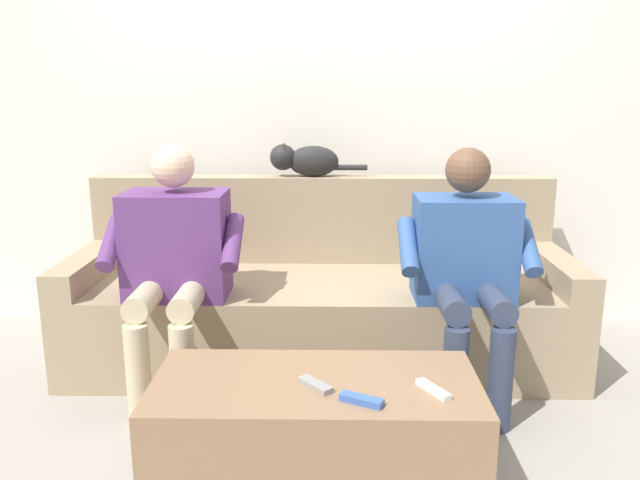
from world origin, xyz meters
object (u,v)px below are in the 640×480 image
at_px(coffee_table, 316,433).
at_px(remote_gray, 317,385).
at_px(person_left_seated, 466,259).
at_px(remote_white, 433,389).
at_px(couch, 321,301).
at_px(remote_blue, 362,400).
at_px(cat_on_backrest, 304,160).
at_px(person_right_seated, 174,256).

relative_size(coffee_table, remote_gray, 8.11).
distance_m(person_left_seated, remote_white, 0.84).
distance_m(couch, remote_blue, 1.26).
relative_size(coffee_table, remote_white, 7.54).
distance_m(remote_blue, remote_gray, 0.17).
xyz_separation_m(cat_on_backrest, remote_blue, (-0.24, 1.53, -0.57)).
distance_m(cat_on_backrest, remote_blue, 1.65).
relative_size(cat_on_backrest, remote_white, 3.54).
height_order(coffee_table, person_right_seated, person_right_seated).
bearing_deg(couch, person_right_seated, 31.35).
relative_size(couch, remote_gray, 17.97).
bearing_deg(person_left_seated, remote_white, 71.89).
bearing_deg(remote_white, remote_gray, -123.91).
relative_size(coffee_table, remote_blue, 7.95).
bearing_deg(couch, person_left_seated, 147.99).
height_order(person_left_seated, person_right_seated, person_right_seated).
bearing_deg(cat_on_backrest, remote_blue, 98.81).
relative_size(couch, person_right_seated, 2.19).
relative_size(person_right_seated, cat_on_backrest, 2.16).
xyz_separation_m(coffee_table, cat_on_backrest, (0.09, -1.38, 0.77)).
height_order(couch, remote_blue, couch).
distance_m(person_right_seated, remote_blue, 1.18).
height_order(coffee_table, remote_gray, remote_gray).
distance_m(coffee_table, cat_on_backrest, 1.58).
distance_m(remote_white, remote_blue, 0.24).
bearing_deg(person_left_seated, cat_on_backrest, -43.23).
relative_size(person_left_seated, remote_blue, 7.95).
distance_m(person_right_seated, cat_on_backrest, 0.92).
bearing_deg(coffee_table, remote_blue, 133.77).
bearing_deg(person_left_seated, coffee_table, 48.04).
height_order(cat_on_backrest, remote_white, cat_on_backrest).
xyz_separation_m(remote_white, remote_gray, (0.37, -0.03, 0.00)).
relative_size(person_right_seated, remote_white, 7.63).
relative_size(person_right_seated, remote_gray, 8.21).
bearing_deg(remote_gray, remote_blue, 12.38).
xyz_separation_m(remote_blue, remote_gray, (0.14, -0.10, -0.00)).
relative_size(couch, remote_blue, 17.60).
bearing_deg(person_left_seated, couch, -32.01).
distance_m(couch, person_left_seated, 0.81).
distance_m(coffee_table, remote_gray, 0.21).
distance_m(remote_white, remote_gray, 0.37).
relative_size(remote_blue, remote_gray, 1.02).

